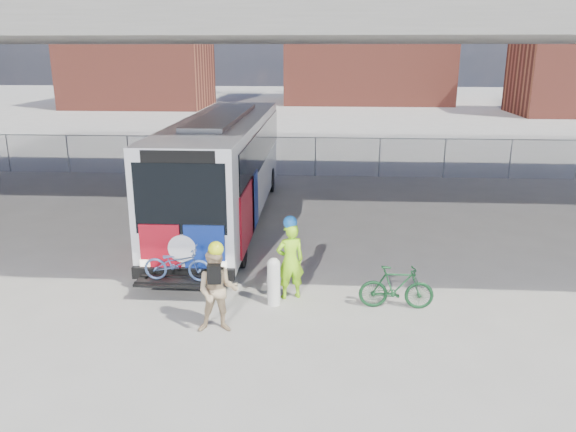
# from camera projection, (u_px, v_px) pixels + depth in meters

# --- Properties ---
(ground) EXTENTS (160.00, 160.00, 0.00)m
(ground) POSITION_uv_depth(u_px,v_px,m) (270.00, 270.00, 15.28)
(ground) COLOR #9E9991
(ground) RESTS_ON ground
(bus) EXTENTS (2.67, 12.90, 3.69)m
(bus) POSITION_uv_depth(u_px,v_px,m) (224.00, 161.00, 19.21)
(bus) COLOR silver
(bus) RESTS_ON ground
(overpass) EXTENTS (40.00, 16.00, 7.95)m
(overpass) POSITION_uv_depth(u_px,v_px,m) (280.00, 23.00, 17.24)
(overpass) COLOR #605E59
(overpass) RESTS_ON ground
(chainlink_fence) EXTENTS (30.00, 0.06, 30.00)m
(chainlink_fence) POSITION_uv_depth(u_px,v_px,m) (294.00, 146.00, 26.35)
(chainlink_fence) COLOR gray
(chainlink_fence) RESTS_ON ground
(brick_buildings) EXTENTS (54.00, 22.00, 12.00)m
(brick_buildings) POSITION_uv_depth(u_px,v_px,m) (324.00, 53.00, 59.79)
(brick_buildings) COLOR brown
(brick_buildings) RESTS_ON ground
(bollard) EXTENTS (0.30, 0.30, 1.16)m
(bollard) POSITION_uv_depth(u_px,v_px,m) (274.00, 280.00, 13.05)
(bollard) COLOR silver
(bollard) RESTS_ON ground
(cyclist_hivis) EXTENTS (0.80, 0.67, 2.06)m
(cyclist_hivis) POSITION_uv_depth(u_px,v_px,m) (290.00, 259.00, 13.30)
(cyclist_hivis) COLOR #9CF619
(cyclist_hivis) RESTS_ON ground
(cyclist_tan) EXTENTS (0.95, 0.78, 2.01)m
(cyclist_tan) POSITION_uv_depth(u_px,v_px,m) (217.00, 290.00, 11.70)
(cyclist_tan) COLOR tan
(cyclist_tan) RESTS_ON ground
(bike_parked) EXTENTS (1.72, 0.51, 1.03)m
(bike_parked) POSITION_uv_depth(u_px,v_px,m) (396.00, 287.00, 12.88)
(bike_parked) COLOR #154221
(bike_parked) RESTS_ON ground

